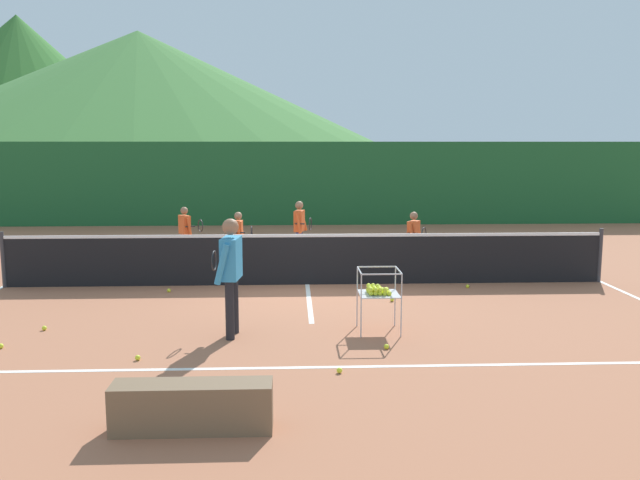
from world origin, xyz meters
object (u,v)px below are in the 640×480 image
Objects in this scene: tennis_ball_5 at (392,300)px; tennis_net at (307,259)px; tennis_ball_8 at (468,286)px; courtside_bench at (192,407)px; ball_cart at (378,291)px; tennis_ball_2 at (386,347)px; student_1 at (239,234)px; tennis_ball_0 at (169,290)px; instructor at (231,266)px; tennis_ball_6 at (1,346)px; student_2 at (300,225)px; tennis_ball_3 at (44,328)px; tennis_ball_9 at (339,370)px; tennis_ball_1 at (138,358)px; student_0 at (185,228)px; student_3 at (414,235)px.

tennis_net is at bearing 134.54° from tennis_ball_5.
courtside_bench is at bearing -125.17° from tennis_ball_8.
ball_cart is at bearing -126.52° from tennis_ball_8.
tennis_ball_2 is 4.14m from tennis_ball_8.
student_1 is 2.65m from tennis_ball_0.
instructor is at bearing -176.07° from ball_cart.
courtside_bench is (2.89, -2.61, 0.20)m from tennis_ball_6.
student_2 is 20.06× the size of tennis_ball_0.
tennis_ball_3 is (-4.79, 0.25, -0.56)m from ball_cart.
tennis_ball_0 and tennis_ball_6 have the same top height.
tennis_ball_6 is 0.05× the size of courtside_bench.
tennis_ball_3 is at bearing 154.50° from tennis_ball_9.
student_2 is 6.85m from tennis_ball_2.
tennis_ball_6 is 1.00× the size of tennis_ball_9.
ball_cart is 13.22× the size of tennis_ball_5.
tennis_ball_5 is (2.83, -3.18, -0.70)m from student_1.
courtside_bench is at bearing -132.45° from tennis_ball_2.
student_1 is 17.93× the size of tennis_ball_1.
tennis_ball_6 is at bearing -102.13° from student_0.
tennis_ball_2 and tennis_ball_6 have the same top height.
tennis_ball_6 is at bearing -121.77° from student_2.
student_0 is (-1.58, 6.07, -0.25)m from instructor.
tennis_ball_2 is 2.65m from tennis_ball_5.
ball_cart is at bearing 68.72° from tennis_ball_9.
student_1 is at bearing 82.61° from tennis_ball_1.
tennis_ball_8 is at bearing 32.25° from tennis_ball_5.
student_2 is at bearing 80.32° from instructor.
tennis_ball_1 is 1.00× the size of tennis_ball_6.
tennis_ball_8 is at bearing -45.33° from student_2.
instructor is 1.10× the size of courtside_bench.
instructor reaches higher than ball_cart.
tennis_ball_5 is (-0.88, -2.82, -0.71)m from student_3.
student_3 is at bearing -5.51° from student_1.
student_3 is at bearing 35.19° from tennis_ball_3.
tennis_net reaches higher than tennis_ball_2.
tennis_net is at bearing 63.10° from tennis_ball_1.
student_1 is at bearing 64.05° from tennis_ball_6.
student_1 is at bearing 91.34° from courtside_bench.
ball_cart is at bearing -73.90° from tennis_net.
tennis_ball_2 is (2.08, -0.69, -0.96)m from instructor.
tennis_ball_0 and tennis_ball_5 have the same top height.
student_1 reaches higher than ball_cart.
tennis_ball_1 is at bearing -137.00° from instructor.
tennis_ball_6 is (-4.12, -3.80, -0.47)m from tennis_net.
student_2 is at bearing 151.70° from student_3.
tennis_ball_0 is 1.00× the size of tennis_ball_8.
tennis_ball_1 and tennis_ball_9 have the same top height.
instructor is at bearing -75.39° from student_0.
tennis_net reaches higher than courtside_bench.
tennis_ball_1 is 6.50m from tennis_ball_8.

